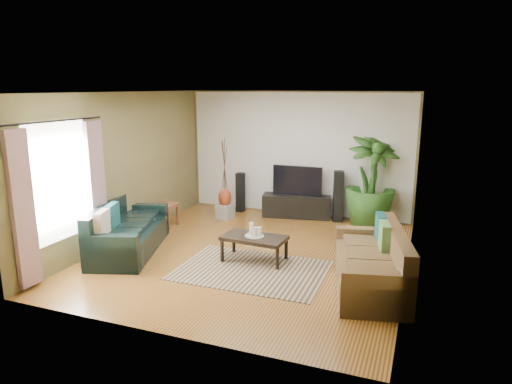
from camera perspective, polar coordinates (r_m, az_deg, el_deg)
The scene contains 28 objects.
floor at distance 7.83m, azimuth -0.53°, elevation -7.82°, with size 5.50×5.50×0.00m, color olive.
ceiling at distance 7.32m, azimuth -0.57°, elevation 12.35°, with size 5.50×5.50×0.00m, color white.
wall_back at distance 10.04m, azimuth 5.20°, elevation 4.74°, with size 5.00×5.00×0.00m, color olive.
wall_front at distance 5.07m, azimuth -11.96°, elevation -3.72°, with size 5.00×5.00×0.00m, color olive.
wall_left at distance 8.67m, azimuth -16.14°, elevation 2.98°, with size 5.50×5.50×0.00m, color olive.
wall_right at distance 6.97m, azimuth 18.97°, elevation 0.41°, with size 5.50×5.50×0.00m, color olive.
backwall_panel at distance 10.03m, azimuth 5.19°, elevation 4.73°, with size 4.90×4.90×0.00m, color white.
window_pane at distance 7.46m, azimuth -23.37°, elevation 1.23°, with size 1.80×1.80×0.00m, color white.
curtain_near at distance 6.97m, azimuth -27.13°, elevation -2.01°, with size 0.08×0.35×2.20m, color gray.
curtain_far at distance 8.02m, azimuth -19.26°, elevation 0.51°, with size 0.08×0.35×2.20m, color gray.
curtain_rod at distance 7.31m, azimuth -23.72°, elevation 8.13°, with size 0.03×0.03×1.90m, color black.
sofa_left at distance 8.15m, azimuth -15.56°, elevation -4.31°, with size 2.04×0.88×0.85m, color black.
sofa_right at distance 6.67m, azimuth 14.06°, elevation -8.11°, with size 1.98×0.89×0.85m, color brown.
area_rug at distance 7.19m, azimuth -0.54°, elevation -9.73°, with size 2.27×1.61×0.01m, color tan.
coffee_table at distance 7.50m, azimuth -0.21°, elevation -7.07°, with size 1.02×0.56×0.42m, color black.
candle_tray at distance 7.43m, azimuth -0.21°, elevation -5.51°, with size 0.32×0.32×0.01m, color #9B9B96.
candle_tall at distance 7.44m, azimuth -0.56°, elevation -4.59°, with size 0.07×0.07×0.20m, color white.
candle_mid at distance 7.35m, azimuth -0.03°, elevation -5.00°, with size 0.07×0.07×0.16m, color beige.
candle_short at distance 7.44m, azimuth 0.46°, elevation -4.90°, with size 0.07×0.07×0.13m, color beige.
tv_stand at distance 10.00m, azimuth 5.11°, elevation -1.75°, with size 1.47×0.44×0.49m, color black.
television at distance 9.87m, azimuth 5.18°, elevation 1.42°, with size 1.08×0.06×0.64m, color black.
speaker_left at distance 10.36m, azimuth -1.96°, elevation -0.04°, with size 0.16×0.18×0.89m, color black.
speaker_right at distance 9.73m, azimuth 10.24°, elevation -0.53°, with size 0.19×0.22×1.08m, color black.
potted_plant at distance 9.54m, azimuth 14.20°, elevation 1.37°, with size 1.04×1.04×1.85m, color #26531B.
plant_pot at distance 9.73m, azimuth 13.94°, elevation -3.20°, with size 0.34×0.34×0.27m, color black.
pedestal at distance 9.89m, azimuth -3.89°, elevation -2.43°, with size 0.32×0.32×0.32m, color gray.
vase at distance 9.81m, azimuth -3.91°, elevation -0.73°, with size 0.29×0.29×0.40m, color maroon.
side_table at distance 9.50m, azimuth -11.26°, elevation -2.82°, with size 0.44×0.44×0.47m, color brown.
Camera 1 is at (2.67, -6.82, 2.79)m, focal length 32.00 mm.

